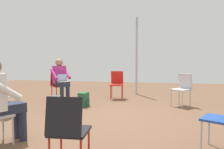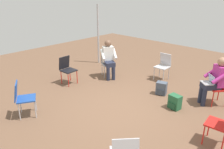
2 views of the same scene
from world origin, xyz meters
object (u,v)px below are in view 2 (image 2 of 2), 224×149
object	(u,v)px
backpack_near_laptop_user	(175,103)
chair_southeast	(220,86)
person_with_laptop	(215,79)
chair_northeast	(107,61)
chair_northwest	(23,97)
chair_east	(163,65)
chair_north	(67,68)
chair_south	(223,123)
person_in_white	(109,57)
backpack_by_empty_chair	(161,89)

from	to	relation	value
backpack_near_laptop_user	chair_southeast	bearing A→B (deg)	-34.23
chair_southeast	person_with_laptop	xyz separation A→B (m)	(-0.13, 0.11, 0.20)
chair_northeast	chair_northwest	bearing A→B (deg)	38.66
chair_northwest	chair_east	xyz separation A→B (m)	(4.15, -1.11, 0.00)
chair_southeast	chair_northwest	bearing A→B (deg)	92.72
chair_southeast	person_with_laptop	world-z (taller)	person_with_laptop
chair_northeast	chair_north	size ratio (longest dim) A/B	1.00
chair_northwest	person_with_laptop	world-z (taller)	person_with_laptop
chair_southeast	chair_south	distance (m)	1.77
chair_southeast	chair_north	distance (m)	4.31
chair_southeast	person_in_white	distance (m)	3.37
chair_east	person_with_laptop	bearing A→B (deg)	160.86
chair_east	backpack_near_laptop_user	world-z (taller)	chair_east
chair_northeast	chair_southeast	distance (m)	3.49
chair_northeast	backpack_by_empty_chair	xyz separation A→B (m)	(0.01, -2.10, -0.34)
chair_south	person_with_laptop	xyz separation A→B (m)	(1.54, 0.71, 0.20)
chair_northwest	chair_south	xyz separation A→B (m)	(2.03, -3.63, 0.00)
chair_north	chair_east	world-z (taller)	same
chair_south	backpack_near_laptop_user	xyz separation A→B (m)	(0.66, 1.28, -0.34)
chair_northwest	chair_south	size ratio (longest dim) A/B	1.00
chair_southeast	chair_south	world-z (taller)	same
chair_northwest	chair_south	world-z (taller)	same
person_with_laptop	backpack_near_laptop_user	distance (m)	1.17
chair_southeast	backpack_near_laptop_user	distance (m)	1.25
chair_northwest	person_in_white	world-z (taller)	person_in_white
chair_north	backpack_near_laptop_user	size ratio (longest dim) A/B	2.36
chair_north	chair_south	bearing A→B (deg)	89.51
chair_east	chair_south	bearing A→B (deg)	138.66
chair_northeast	chair_northwest	xyz separation A→B (m)	(-3.15, -0.42, 0.00)
chair_east	chair_south	world-z (taller)	same
chair_north	person_in_white	xyz separation A→B (m)	(1.24, -0.58, 0.20)
backpack_near_laptop_user	backpack_by_empty_chair	distance (m)	0.81
backpack_near_laptop_user	chair_northwest	bearing A→B (deg)	138.96
chair_northeast	chair_east	xyz separation A→B (m)	(1.00, -1.53, 0.00)
chair_east	backpack_near_laptop_user	distance (m)	1.94
chair_northwest	chair_south	distance (m)	4.16
backpack_near_laptop_user	backpack_by_empty_chair	bearing A→B (deg)	55.14
person_with_laptop	backpack_near_laptop_user	world-z (taller)	person_with_laptop
chair_northeast	chair_east	distance (m)	1.83
chair_northwest	backpack_near_laptop_user	size ratio (longest dim) A/B	2.36
chair_south	person_in_white	xyz separation A→B (m)	(1.03, 3.90, 0.20)
chair_east	backpack_by_empty_chair	xyz separation A→B (m)	(-0.99, -0.57, -0.34)
backpack_near_laptop_user	backpack_by_empty_chair	xyz separation A→B (m)	(0.46, 0.66, 0.00)
backpack_near_laptop_user	backpack_by_empty_chair	size ratio (longest dim) A/B	1.00
person_in_white	backpack_by_empty_chair	distance (m)	2.04
backpack_near_laptop_user	backpack_by_empty_chair	world-z (taller)	same
person_with_laptop	backpack_by_empty_chair	size ratio (longest dim) A/B	3.44
chair_northeast	chair_southeast	xyz separation A→B (m)	(0.55, -3.45, 0.00)
chair_north	chair_south	distance (m)	4.49
chair_southeast	chair_north	world-z (taller)	same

